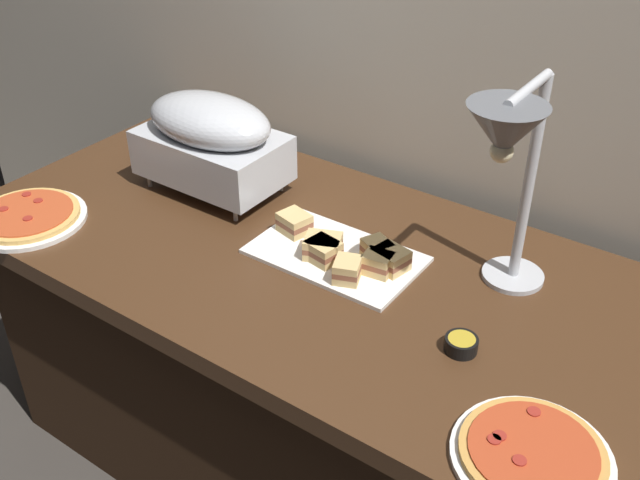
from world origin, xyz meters
name	(u,v)px	position (x,y,z in m)	size (l,w,h in m)	color
ground_plane	(328,475)	(0.00, 0.00, 0.00)	(8.00, 8.00, 0.00)	#38332D
back_wall	(445,23)	(0.00, 0.50, 1.20)	(4.40, 0.04, 2.40)	beige
buffet_table	(329,378)	(0.00, 0.00, 0.39)	(1.90, 0.84, 0.76)	#422816
chafing_dish	(211,139)	(-0.46, 0.11, 0.91)	(0.39, 0.24, 0.27)	#B7BABF
heat_lamp	(508,151)	(0.38, 0.03, 1.15)	(0.15, 0.34, 0.50)	#B7BABF
pizza_plate_front	(27,217)	(-0.74, -0.30, 0.77)	(0.30, 0.30, 0.03)	white
pizza_plate_center	(532,454)	(0.61, -0.29, 0.77)	(0.28, 0.28, 0.03)	white
sandwich_platter	(341,252)	(0.02, 0.02, 0.78)	(0.40, 0.24, 0.06)	white
sauce_cup_near	(461,344)	(0.39, -0.10, 0.78)	(0.07, 0.07, 0.03)	black
sauce_cup_far	(146,156)	(-0.73, 0.11, 0.78)	(0.06, 0.06, 0.03)	black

